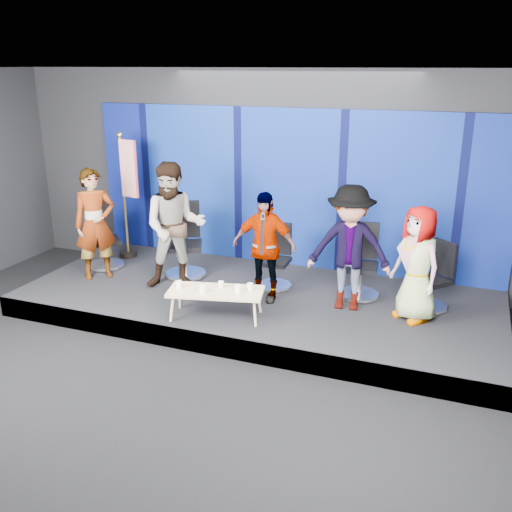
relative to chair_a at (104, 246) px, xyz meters
The scene contains 21 objects.
ground 3.98m from the chair_a, 43.70° to the right, with size 10.00×10.00×0.00m, color black.
room_walls 4.31m from the chair_a, 43.70° to the right, with size 10.02×8.02×3.51m.
riser 2.89m from the chair_a, ahead, with size 7.00×3.00×0.30m, color black.
backdrop 3.24m from the chair_a, 23.51° to the left, with size 7.00×0.08×2.60m, color #070C51.
chair_a is the anchor object (origin of this frame).
panelist_a 0.72m from the chair_a, 65.45° to the right, with size 0.64×0.42×1.75m, color black.
chair_b 1.48m from the chair_a, ahead, with size 0.89×0.89×1.18m.
panelist_b 1.74m from the chair_a, 13.91° to the right, with size 0.93×0.73×1.92m, color black.
chair_c 2.99m from the chair_a, ahead, with size 0.58×0.58×0.98m.
panelist_c 3.05m from the chair_a, ahead, with size 0.93×0.39×1.59m, color black.
chair_d 4.28m from the chair_a, ahead, with size 0.66×0.66×1.08m.
panelist_d 4.23m from the chair_a, ahead, with size 1.13×0.65×1.75m, color black.
chair_e 5.31m from the chair_a, ahead, with size 0.76×0.76×0.96m.
panelist_e 5.13m from the chair_a, ahead, with size 0.76×0.49×1.56m, color black.
coffee_table 2.88m from the chair_a, 24.67° to the right, with size 1.35×0.81×0.39m.
mug_a 2.49m from the chair_a, 31.57° to the right, with size 0.08×0.08×0.10m, color white.
mug_b 2.83m from the chair_a, 28.31° to the right, with size 0.09×0.09×0.10m, color white.
mug_c 2.86m from the chair_a, 22.41° to the right, with size 0.08×0.08×0.09m, color white.
mug_d 3.15m from the chair_a, 21.88° to the right, with size 0.09×0.09×0.11m, color white.
mug_e 3.22m from the chair_a, 18.89° to the right, with size 0.08×0.08×0.10m, color white.
flag_stand 0.98m from the chair_a, 70.40° to the left, with size 0.49×0.29×2.19m.
Camera 1 is at (2.79, -4.89, 3.56)m, focal length 40.00 mm.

